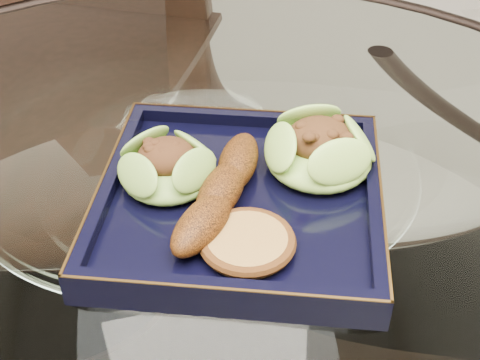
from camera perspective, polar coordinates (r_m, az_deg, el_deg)
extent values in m
cylinder|color=white|center=(0.69, -3.48, -1.54)|extent=(1.10, 1.10, 0.01)
torus|color=black|center=(0.69, -3.48, -1.54)|extent=(1.13, 1.13, 0.02)
cylinder|color=black|center=(1.19, 9.49, -5.84)|extent=(0.04, 0.04, 0.75)
cylinder|color=black|center=(1.18, -17.96, -8.35)|extent=(0.04, 0.04, 0.75)
cube|color=black|center=(1.19, -15.03, 1.07)|extent=(0.58, 0.58, 0.04)
cylinder|color=black|center=(1.56, -16.80, -1.45)|extent=(0.03, 0.03, 0.48)
cylinder|color=black|center=(1.43, -3.14, -3.80)|extent=(0.03, 0.03, 0.48)
cube|color=black|center=(0.65, 0.00, -2.07)|extent=(0.33, 0.33, 0.02)
ellipsoid|color=#5B912A|center=(0.66, -6.19, 0.93)|extent=(0.11, 0.11, 0.03)
ellipsoid|color=#76AC31|center=(0.67, 6.77, 2.31)|extent=(0.13, 0.13, 0.04)
ellipsoid|color=#64300A|center=(0.63, -1.62, -0.91)|extent=(0.11, 0.18, 0.03)
cylinder|color=#A57E37|center=(0.59, 0.62, -5.42)|extent=(0.09, 0.09, 0.01)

